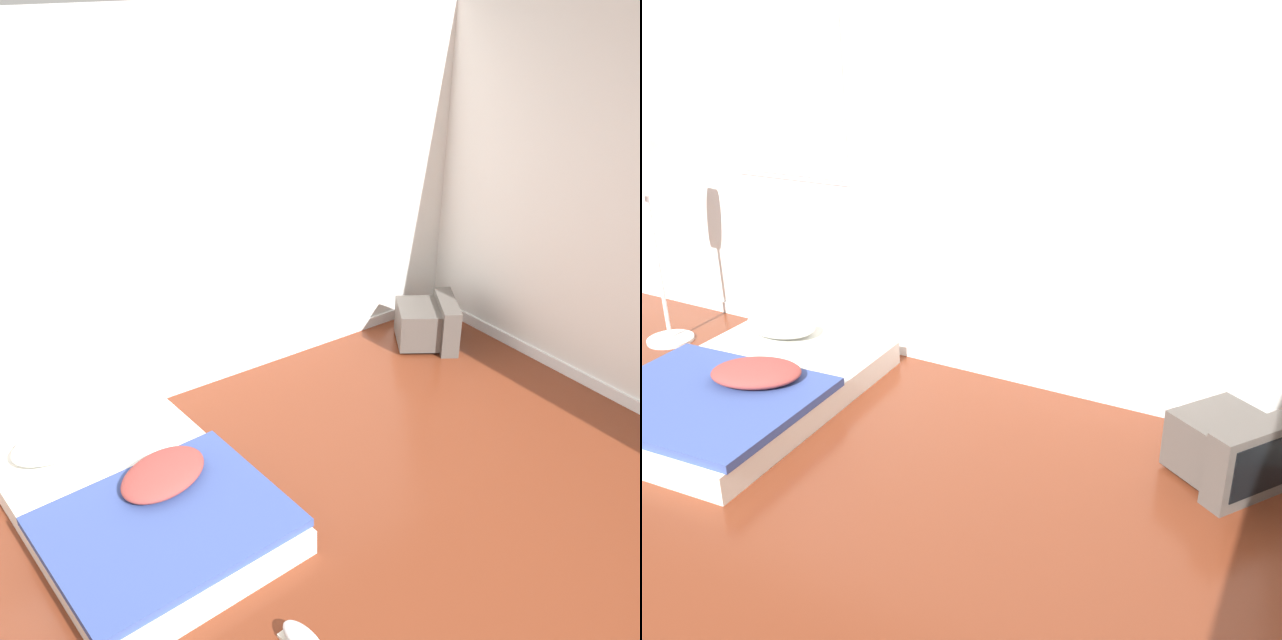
{
  "view_description": "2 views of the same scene",
  "coord_description": "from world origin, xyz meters",
  "views": [
    {
      "loc": [
        -1.55,
        -1.22,
        2.85
      ],
      "look_at": [
        0.69,
        1.97,
        0.83
      ],
      "focal_mm": 40.0,
      "sensor_mm": 36.0,
      "label": 1
    },
    {
      "loc": [
        2.36,
        -0.83,
        2.09
      ],
      "look_at": [
        0.77,
        2.09,
        0.73
      ],
      "focal_mm": 40.0,
      "sensor_mm": 36.0,
      "label": 2
    }
  ],
  "objects": [
    {
      "name": "wall_back",
      "position": [
        -0.02,
        2.95,
        1.29
      ],
      "size": [
        7.62,
        0.08,
        2.6
      ],
      "color": "white",
      "rests_on": "ground_plane"
    },
    {
      "name": "mattress_bed",
      "position": [
        -0.62,
        1.88,
        0.11
      ],
      "size": [
        1.32,
        1.81,
        0.3
      ],
      "color": "silver",
      "rests_on": "ground_plane"
    },
    {
      "name": "crt_tv",
      "position": [
        2.09,
        2.43,
        0.18
      ],
      "size": [
        0.64,
        0.64,
        0.38
      ],
      "color": "#56514C",
      "rests_on": "ground_plane"
    }
  ]
}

